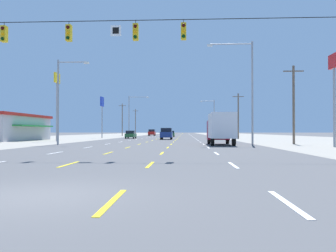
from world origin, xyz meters
name	(u,v)px	position (x,y,z in m)	size (l,w,h in m)	color
ground_plane	(170,138)	(0.00, 66.00, 0.00)	(572.00, 572.00, 0.00)	#4C4C4F
lot_apron_left	(58,138)	(-24.75, 66.00, 0.00)	(28.00, 440.00, 0.01)	gray
lot_apron_right	(286,138)	(24.75, 66.00, 0.00)	(28.00, 440.00, 0.01)	gray
lane_markings	(175,136)	(0.00, 104.50, 0.01)	(10.64, 227.60, 0.01)	white
signal_span_wire	(120,67)	(-0.44, 11.61, 5.05)	(25.50, 0.53, 8.51)	brown
box_truck_far_right_nearest	(221,127)	(6.94, 27.96, 1.84)	(2.40, 7.20, 3.23)	maroon
suv_center_turn_near	(166,134)	(0.05, 51.23, 1.03)	(1.98, 4.90, 1.98)	navy
hatchback_far_left_mid	(131,135)	(-7.24, 57.81, 0.78)	(1.72, 3.90, 1.54)	#235B2D
hatchback_center_turn_midfar	(171,134)	(-0.19, 76.37, 0.78)	(1.72, 3.90, 1.54)	#235B2D
suv_far_left_far	(152,132)	(-6.97, 97.21, 1.03)	(1.98, 4.90, 1.98)	red
pole_sign_left_row_1	(57,91)	(-14.98, 40.03, 7.09)	(0.24, 1.82, 9.71)	gray
pole_sign_left_row_2	(102,106)	(-14.11, 62.86, 6.66)	(0.24, 2.38, 8.60)	gray
pole_sign_right_row_0	(334,77)	(16.71, 23.94, 6.28)	(0.24, 1.98, 8.45)	gray
streetlight_left_row_0	(61,96)	(-9.82, 27.78, 5.16)	(3.39, 0.26, 8.98)	gray
streetlight_right_row_0	(248,85)	(9.68, 27.78, 6.19)	(4.69, 0.26, 10.67)	gray
streetlight_left_row_1	(131,113)	(-9.62, 73.26, 5.80)	(4.87, 0.26, 9.87)	gray
streetlight_right_row_1	(213,116)	(9.82, 73.26, 5.09)	(3.36, 0.26, 8.84)	gray
utility_pole_right_row_0	(294,103)	(15.17, 30.51, 4.51)	(2.20, 0.26, 8.64)	brown
utility_pole_right_row_1	(238,115)	(13.52, 58.54, 4.54)	(2.20, 0.26, 8.71)	brown
utility_pole_left_row_2	(122,119)	(-15.40, 92.75, 5.01)	(2.20, 0.26, 9.62)	brown
utility_pole_left_row_3	(135,122)	(-15.56, 120.93, 5.08)	(2.20, 0.26, 9.77)	brown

